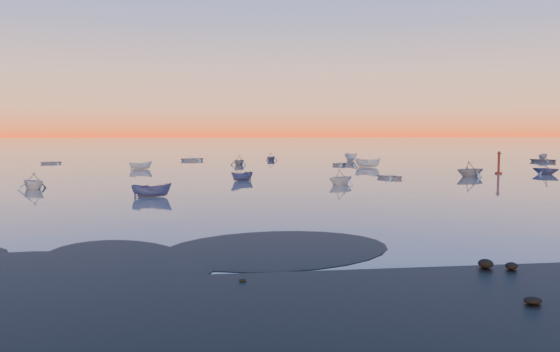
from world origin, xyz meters
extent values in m
plane|color=#665B55|center=(0.00, 100.00, 0.00)|extent=(600.00, 600.00, 0.00)
imported|color=#3C4772|center=(-12.85, 24.00, 0.00)|extent=(1.65, 3.59, 1.22)
imported|color=#3C4772|center=(36.75, 42.33, 0.00)|extent=(3.76, 3.46, 1.24)
cylinder|color=#49160F|center=(31.04, 44.07, 0.05)|extent=(0.92, 0.92, 0.31)
cylinder|color=#49160F|center=(31.04, 44.07, 1.33)|extent=(0.33, 0.33, 2.66)
cone|color=#49160F|center=(31.04, 44.07, 2.91)|extent=(0.61, 0.61, 0.51)
camera|label=1|loc=(-7.83, -24.89, 5.91)|focal=35.00mm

